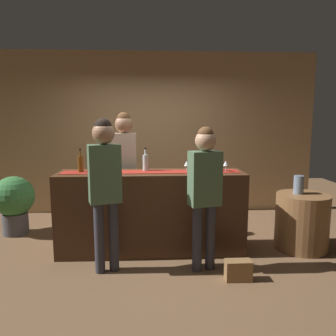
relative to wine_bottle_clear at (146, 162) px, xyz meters
name	(u,v)px	position (x,y,z in m)	size (l,w,h in m)	color
ground_plane	(152,250)	(0.07, -0.09, -1.16)	(10.00, 10.00, 0.00)	brown
back_wall	(151,134)	(0.07, 1.81, 0.29)	(6.00, 0.12, 2.90)	tan
bar_counter	(152,212)	(0.07, -0.09, -0.64)	(2.37, 0.60, 1.05)	#472B19
counter_runner_cloth	(151,172)	(0.07, -0.09, -0.11)	(2.25, 0.28, 0.01)	maroon
wine_bottle_clear	(146,162)	(0.00, 0.00, 0.00)	(0.07, 0.07, 0.30)	#B2C6C1
wine_bottle_amber	(81,163)	(-0.82, -0.07, 0.00)	(0.07, 0.07, 0.30)	brown
wine_bottle_green	(207,162)	(0.80, -0.05, 0.00)	(0.07, 0.07, 0.30)	#194723
wine_glass_near_customer	(226,164)	(1.02, -0.13, -0.01)	(0.07, 0.07, 0.14)	silver
wine_glass_mid_counter	(187,164)	(0.52, -0.12, -0.01)	(0.07, 0.07, 0.14)	silver
bartender	(125,159)	(-0.31, 0.49, -0.02)	(0.34, 0.25, 1.81)	#26262B
customer_sipping	(205,184)	(0.66, -0.68, -0.16)	(0.38, 0.27, 1.63)	#33333D
customer_browsing	(105,179)	(-0.44, -0.66, -0.09)	(0.38, 0.29, 1.73)	#33333D
round_side_table	(302,222)	(2.06, -0.13, -0.79)	(0.68, 0.68, 0.74)	brown
vase_on_side_table	(299,185)	(2.01, -0.09, -0.30)	(0.13, 0.13, 0.24)	slate
potted_plant_tall	(14,201)	(-1.98, 0.64, -0.65)	(0.60, 0.60, 0.88)	#4C4C51
handbag	(239,270)	(1.00, -0.94, -1.05)	(0.28, 0.14, 0.22)	olive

